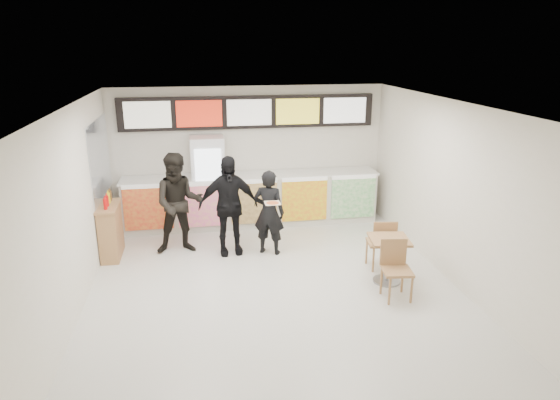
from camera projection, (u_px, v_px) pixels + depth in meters
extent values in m
plane|color=beige|center=(274.00, 288.00, 8.26)|extent=(7.00, 7.00, 0.00)
plane|color=white|center=(274.00, 105.00, 7.35)|extent=(7.00, 7.00, 0.00)
plane|color=silver|center=(249.00, 155.00, 11.09)|extent=(6.00, 0.00, 6.00)
plane|color=silver|center=(73.00, 212.00, 7.32)|extent=(0.00, 7.00, 7.00)
plane|color=silver|center=(452.00, 193.00, 8.29)|extent=(0.00, 7.00, 7.00)
cube|color=silver|center=(252.00, 201.00, 11.00)|extent=(5.50, 0.70, 1.10)
cube|color=silver|center=(252.00, 176.00, 10.83)|extent=(5.56, 0.76, 0.04)
cube|color=red|center=(148.00, 209.00, 10.27)|extent=(0.99, 0.02, 0.90)
cube|color=#FB37A5|center=(202.00, 206.00, 10.45)|extent=(0.99, 0.02, 0.90)
cube|color=brown|center=(254.00, 203.00, 10.63)|extent=(0.99, 0.02, 0.90)
cube|color=yellow|center=(305.00, 201.00, 10.81)|extent=(0.99, 0.02, 0.90)
cube|color=#238D33|center=(353.00, 198.00, 10.98)|extent=(0.99, 0.02, 0.90)
cube|color=black|center=(249.00, 112.00, 10.73)|extent=(5.50, 0.12, 0.70)
cube|color=silver|center=(147.00, 115.00, 10.32)|extent=(0.95, 0.02, 0.55)
cube|color=red|center=(199.00, 114.00, 10.49)|extent=(0.95, 0.02, 0.55)
cube|color=white|center=(249.00, 113.00, 10.66)|extent=(0.95, 0.02, 0.55)
cube|color=yellow|center=(298.00, 111.00, 10.83)|extent=(0.95, 0.02, 0.55)
cube|color=white|center=(345.00, 110.00, 11.00)|extent=(0.95, 0.02, 0.55)
cube|color=white|center=(209.00, 183.00, 10.73)|extent=(0.70, 0.65, 2.00)
cube|color=white|center=(209.00, 185.00, 10.40)|extent=(0.54, 0.02, 1.50)
cylinder|color=#1A8F2C|center=(200.00, 212.00, 10.58)|extent=(0.07, 0.07, 0.22)
cylinder|color=orange|center=(207.00, 211.00, 10.61)|extent=(0.07, 0.07, 0.22)
cylinder|color=red|center=(213.00, 211.00, 10.63)|extent=(0.07, 0.07, 0.22)
cylinder|color=blue|center=(220.00, 211.00, 10.65)|extent=(0.07, 0.07, 0.22)
cylinder|color=orange|center=(199.00, 195.00, 10.47)|extent=(0.07, 0.07, 0.22)
cylinder|color=red|center=(206.00, 194.00, 10.49)|extent=(0.07, 0.07, 0.22)
cylinder|color=blue|center=(213.00, 194.00, 10.52)|extent=(0.07, 0.07, 0.22)
cylinder|color=#1A8F2C|center=(219.00, 194.00, 10.54)|extent=(0.07, 0.07, 0.22)
cylinder|color=red|center=(198.00, 177.00, 10.36)|extent=(0.07, 0.07, 0.22)
cylinder|color=blue|center=(205.00, 177.00, 10.38)|extent=(0.07, 0.07, 0.22)
cylinder|color=#1A8F2C|center=(212.00, 177.00, 10.40)|extent=(0.07, 0.07, 0.22)
cylinder|color=orange|center=(219.00, 176.00, 10.42)|extent=(0.07, 0.07, 0.22)
cylinder|color=blue|center=(197.00, 159.00, 10.24)|extent=(0.07, 0.07, 0.22)
cylinder|color=#1A8F2C|center=(204.00, 159.00, 10.26)|extent=(0.07, 0.07, 0.22)
cylinder|color=orange|center=(211.00, 159.00, 10.29)|extent=(0.07, 0.07, 0.22)
cylinder|color=red|center=(218.00, 159.00, 10.31)|extent=(0.07, 0.07, 0.22)
cube|color=#B2B7BF|center=(100.00, 159.00, 9.55)|extent=(0.01, 2.00, 1.50)
imported|color=black|center=(269.00, 212.00, 9.41)|extent=(0.71, 0.61, 1.64)
imported|color=black|center=(179.00, 204.00, 9.42)|extent=(0.97, 0.77, 1.95)
imported|color=black|center=(228.00, 205.00, 9.37)|extent=(1.15, 0.56, 1.91)
cube|color=beige|center=(273.00, 203.00, 8.88)|extent=(0.28, 0.28, 0.01)
cone|color=#CC7233|center=(273.00, 202.00, 8.88)|extent=(0.36, 0.36, 0.02)
cube|color=#A67D4C|center=(389.00, 240.00, 8.25)|extent=(0.71, 0.71, 0.04)
cylinder|color=gray|center=(388.00, 261.00, 8.36)|extent=(0.08, 0.08, 0.76)
cylinder|color=gray|center=(386.00, 281.00, 8.47)|extent=(0.46, 0.46, 0.03)
cube|color=#A67D4C|center=(397.00, 271.00, 7.78)|extent=(0.50, 0.50, 0.04)
cube|color=#A67D4C|center=(393.00, 252.00, 7.90)|extent=(0.42, 0.09, 0.44)
cube|color=#A67D4C|center=(380.00, 243.00, 8.89)|extent=(0.50, 0.50, 0.04)
cube|color=#A67D4C|center=(385.00, 234.00, 8.63)|extent=(0.42, 0.09, 0.44)
cube|color=#A67D4C|center=(111.00, 232.00, 9.35)|extent=(0.32, 0.87, 0.97)
cube|color=#A67D4C|center=(108.00, 206.00, 9.19)|extent=(0.37, 0.91, 0.04)
cylinder|color=red|center=(105.00, 204.00, 8.94)|extent=(0.06, 0.06, 0.19)
cylinder|color=red|center=(107.00, 201.00, 9.11)|extent=(0.06, 0.06, 0.19)
cylinder|color=yellow|center=(108.00, 198.00, 9.28)|extent=(0.06, 0.06, 0.19)
cylinder|color=brown|center=(110.00, 195.00, 9.44)|extent=(0.06, 0.06, 0.19)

